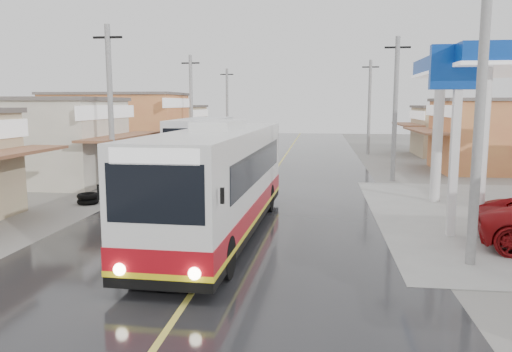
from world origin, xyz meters
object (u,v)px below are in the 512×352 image
object	(u,v)px
second_bus	(202,142)
tyre_stack	(88,199)
coach_bus	(221,180)
tricycle_near	(119,167)
cyclist	(154,198)
tricycle_far	(126,160)

from	to	relation	value
second_bus	tyre_stack	xyz separation A→B (m)	(-2.30, -11.93, -1.57)
coach_bus	tricycle_near	bearing A→B (deg)	129.64
cyclist	tyre_stack	world-z (taller)	cyclist
cyclist	second_bus	bearing A→B (deg)	94.57
tricycle_near	tricycle_far	world-z (taller)	tricycle_far
second_bus	cyclist	size ratio (longest dim) A/B	4.97
cyclist	tricycle_near	xyz separation A→B (m)	(-4.46, 7.30, 0.24)
tricycle_near	tricycle_far	size ratio (longest dim) A/B	0.92
second_bus	tyre_stack	bearing A→B (deg)	-102.48
second_bus	cyclist	world-z (taller)	second_bus
tricycle_near	tricycle_far	distance (m)	2.26
tyre_stack	coach_bus	bearing A→B (deg)	-32.11
tricycle_near	tyre_stack	distance (m)	5.72
coach_bus	tricycle_near	size ratio (longest dim) A/B	5.04
cyclist	tricycle_far	bearing A→B (deg)	116.67
tricycle_near	second_bus	bearing A→B (deg)	84.01
coach_bus	tyre_stack	size ratio (longest dim) A/B	13.12
second_bus	cyclist	distance (m)	13.73
tricycle_near	coach_bus	bearing A→B (deg)	-31.65
tricycle_far	cyclist	bearing A→B (deg)	-48.27
tyre_stack	tricycle_near	bearing A→B (deg)	98.73
tricycle_near	tyre_stack	size ratio (longest dim) A/B	2.60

